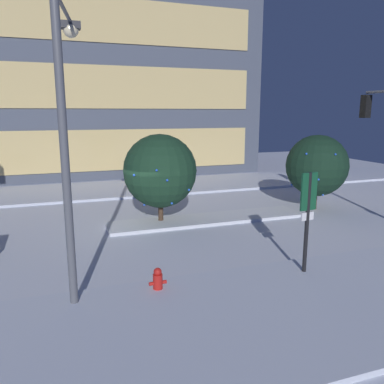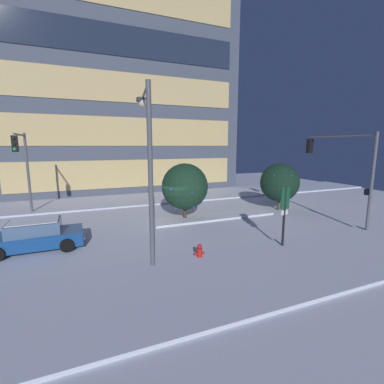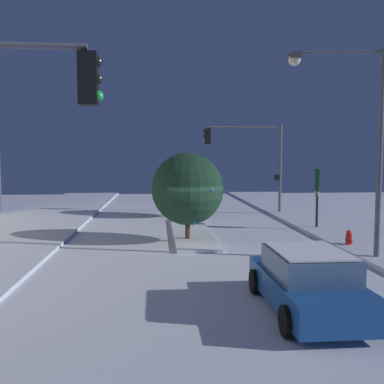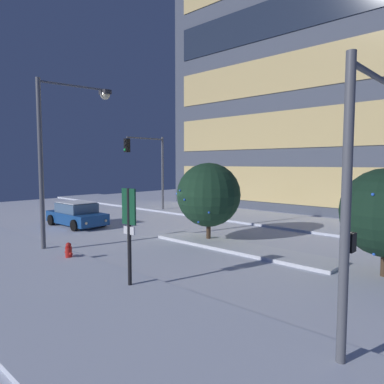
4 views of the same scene
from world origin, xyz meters
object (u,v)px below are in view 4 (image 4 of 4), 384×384
object	(u,v)px
street_lamp_arched	(62,140)
parking_info_sign	(129,225)
traffic_light_corner_near_right	(381,155)
fire_hydrant	(69,252)
decorated_tree_median	(209,195)
traffic_light_corner_far_left	(148,160)
car_near	(77,215)

from	to	relation	value
street_lamp_arched	parking_info_sign	xyz separation A→B (m)	(6.44, -1.20, -2.94)
traffic_light_corner_near_right	fire_hydrant	bearing A→B (deg)	99.65
decorated_tree_median	parking_info_sign	bearing A→B (deg)	-68.98
traffic_light_corner_near_right	street_lamp_arched	xyz separation A→B (m)	(-12.79, -0.95, 0.87)
decorated_tree_median	fire_hydrant	bearing A→B (deg)	-105.39
traffic_light_corner_far_left	traffic_light_corner_near_right	bearing A→B (deg)	64.06
car_near	traffic_light_corner_far_left	bearing A→B (deg)	100.61
parking_info_sign	decorated_tree_median	bearing A→B (deg)	14.54
traffic_light_corner_far_left	traffic_light_corner_near_right	distance (m)	21.23
parking_info_sign	decorated_tree_median	size ratio (longest dim) A/B	0.80
street_lamp_arched	fire_hydrant	distance (m)	5.09
traffic_light_corner_near_right	parking_info_sign	xyz separation A→B (m)	(-6.35, -2.14, -2.07)
car_near	street_lamp_arched	xyz separation A→B (m)	(4.95, -3.33, 4.23)
traffic_light_corner_far_left	traffic_light_corner_near_right	size ratio (longest dim) A/B	1.02
car_near	decorated_tree_median	xyz separation A→B (m)	(8.77, 2.29, 1.62)
fire_hydrant	decorated_tree_median	distance (m)	7.04
fire_hydrant	decorated_tree_median	size ratio (longest dim) A/B	0.19
street_lamp_arched	decorated_tree_median	bearing A→B (deg)	-25.70
traffic_light_corner_far_left	parking_info_sign	bearing A→B (deg)	48.11
traffic_light_corner_near_right	fire_hydrant	xyz separation A→B (m)	(-10.77, -1.83, -3.72)
parking_info_sign	fire_hydrant	bearing A→B (deg)	79.50
street_lamp_arched	parking_info_sign	distance (m)	7.18
traffic_light_corner_far_left	parking_info_sign	world-z (taller)	traffic_light_corner_far_left
traffic_light_corner_near_right	decorated_tree_median	size ratio (longest dim) A/B	1.50
fire_hydrant	parking_info_sign	distance (m)	4.73
parking_info_sign	traffic_light_corner_far_left	bearing A→B (deg)	41.63
traffic_light_corner_far_left	parking_info_sign	size ratio (longest dim) A/B	1.92
car_near	parking_info_sign	distance (m)	12.33
street_lamp_arched	fire_hydrant	world-z (taller)	street_lamp_arched
traffic_light_corner_far_left	street_lamp_arched	distance (m)	12.04
fire_hydrant	decorated_tree_median	xyz separation A→B (m)	(1.79, 6.52, 1.98)
car_near	decorated_tree_median	world-z (taller)	decorated_tree_median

